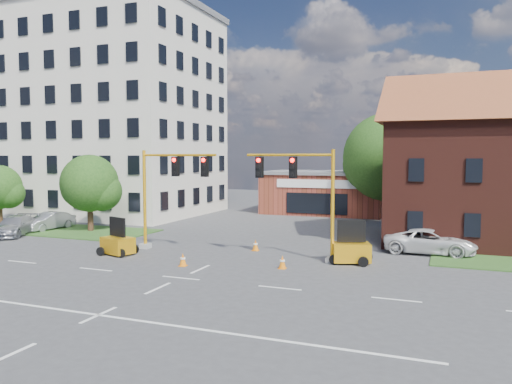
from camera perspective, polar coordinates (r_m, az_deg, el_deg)
ground at (r=24.49m, az=-8.59°, el=-9.70°), size 120.00×120.00×0.00m
grass_verge_nw at (r=44.58m, az=-24.74°, el=-3.74°), size 22.00×6.00×0.08m
lane_markings at (r=22.03m, az=-12.56°, el=-11.31°), size 60.00×36.00×0.01m
office_block at (r=53.33m, az=-15.73°, el=8.77°), size 18.40×15.40×20.60m
brick_shop at (r=52.09m, az=8.03°, el=0.02°), size 12.40×8.40×4.30m
tree_large at (r=47.94m, az=15.35°, el=3.56°), size 8.68×8.27×9.87m
tree_nw_front at (r=40.45m, az=-18.16°, el=0.72°), size 4.64×4.42×5.96m
tree_nw_rear at (r=47.81m, az=-27.09°, el=0.33°), size 3.97×3.78×5.09m
signal_mast_west at (r=31.23m, az=-10.12°, el=0.54°), size 5.30×0.60×6.20m
signal_mast_east at (r=27.71m, az=5.44°, el=0.15°), size 5.30×0.60×6.20m
trailer_west at (r=30.78m, az=-15.52°, el=-5.70°), size 2.17×1.78×2.13m
trailer_east at (r=27.82m, az=10.83°, el=-6.56°), size 2.31×1.90×2.27m
cone_a at (r=26.96m, az=-8.36°, el=-7.68°), size 0.40×0.40×0.70m
cone_b at (r=30.95m, az=-0.05°, el=-6.11°), size 0.40×0.40×0.70m
cone_c at (r=26.13m, az=3.03°, el=-8.02°), size 0.40×0.40×0.70m
cone_d at (r=27.90m, az=12.35°, el=-7.33°), size 0.40×0.40×0.70m
pickup_white at (r=31.69m, az=19.27°, el=-5.37°), size 5.39×2.64×1.47m
sedan_silver_front at (r=42.80m, az=-22.58°, el=-3.09°), size 1.87×4.39×1.41m
sedan_silver_rear at (r=40.81m, az=-25.85°, el=-3.51°), size 3.73×5.31×1.43m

